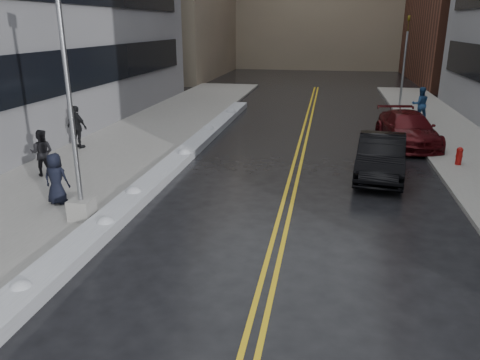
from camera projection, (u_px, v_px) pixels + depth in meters
The scene contains 14 objects.
ground at pixel (168, 266), 11.41m from camera, with size 160.00×160.00×0.00m, color black.
sidewalk_west at pixel (120, 149), 21.71m from camera, with size 5.50×50.00×0.15m, color gray.
lane_line_left at pixel (295, 160), 20.32m from camera, with size 0.12×50.00×0.01m, color gold.
lane_line_right at pixel (302, 160), 20.27m from camera, with size 0.12×50.00×0.01m, color gold.
snow_ridge at pixel (175, 163), 19.24m from camera, with size 0.90×30.00×0.34m, color #B9BCC3.
lamppost at pixel (74, 140), 13.05m from camera, with size 0.65×0.65×7.62m.
fire_hydrant at pixel (459, 155), 18.99m from camera, with size 0.26×0.26×0.73m.
traffic_signal at pixel (405, 59), 31.22m from camera, with size 0.16×0.20×6.00m.
pedestrian_b at pixel (42, 153), 17.49m from camera, with size 0.85×0.67×1.76m, color black.
pedestrian_c at pixel (56, 179), 14.72m from camera, with size 0.81×0.53×1.65m, color black.
pedestrian_d at pixel (77, 127), 21.36m from camera, with size 1.15×0.48×1.96m, color black.
pedestrian_east at pixel (420, 104), 27.34m from camera, with size 0.97×0.76×2.00m, color navy.
car_black at pixel (381, 156), 17.83m from camera, with size 1.70×4.88×1.61m, color black.
car_maroon at pixel (408, 129), 22.60m from camera, with size 2.19×5.40×1.57m, color #470B0F.
Camera 1 is at (3.61, -9.66, 5.60)m, focal length 35.00 mm.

